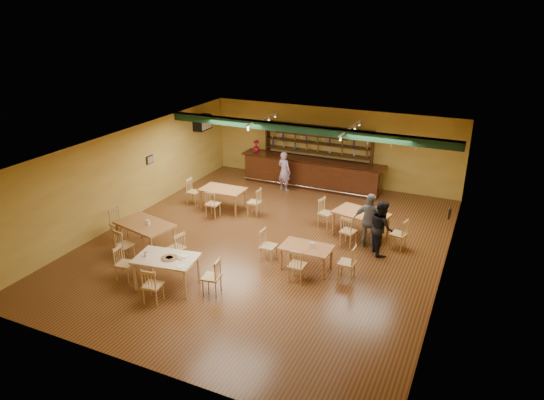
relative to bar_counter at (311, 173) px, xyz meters
The scene contains 23 objects.
floor 5.21m from the bar_counter, 84.08° to the right, with size 12.00×12.00×0.00m, color #542B18.
ceiling_beam 3.33m from the bar_counter, 77.20° to the right, with size 10.00×0.30×0.25m, color black.
track_rail_left 3.21m from the bar_counter, 125.89° to the right, with size 0.05×2.50×0.05m, color silver.
track_rail_right 3.53m from the bar_counter, 42.14° to the right, with size 0.05×2.50×0.05m, color silver.
ac_unit 4.72m from the bar_counter, 167.45° to the right, with size 0.34×0.70×0.48m, color silver.
picture_left 6.18m from the bar_counter, 136.91° to the right, with size 0.04×0.34×0.28m, color black.
picture_right 7.29m from the bar_counter, 40.19° to the right, with size 0.04×0.34×0.28m, color black.
bar_counter is the anchor object (origin of this frame).
back_bar_hutch 0.85m from the bar_counter, 90.00° to the left, with size 4.40×0.40×2.28m, color black.
poinsettia 2.52m from the bar_counter, behind, with size 0.27×0.27×0.48m, color #A80F24.
dining_table_a 3.96m from the bar_counter, 120.33° to the right, with size 1.52×0.91×0.76m, color #AB723C.
dining_table_b 4.63m from the bar_counter, 50.63° to the right, with size 1.61×0.97×0.80m, color #AB723C.
dining_table_c 7.45m from the bar_counter, 109.72° to the right, with size 1.67×1.00×0.84m, color #AB723C.
dining_table_d 6.51m from the bar_counter, 70.81° to the right, with size 1.36×0.81×0.68m, color #AB723C.
near_table 8.46m from the bar_counter, 95.16° to the right, with size 1.52×0.98×0.82m, color beige.
pizza_tray 8.45m from the bar_counter, 94.42° to the right, with size 0.40×0.40×0.01m, color silver.
parmesan_shaker 8.68m from the bar_counter, 98.28° to the right, with size 0.07×0.07×0.11m, color #EAE5C6.
napkin_stack 8.22m from the bar_counter, 92.65° to the right, with size 0.20×0.15×0.03m, color white.
pizza_server 8.38m from the bar_counter, 93.34° to the right, with size 0.32×0.09×0.00m, color silver.
side_plate 8.64m from the bar_counter, 91.07° to the right, with size 0.22×0.22×0.01m, color white.
patron_bar 1.17m from the bar_counter, 134.23° to the right, with size 0.56×0.37×1.54m, color #7E479B.
patron_right_a 5.75m from the bar_counter, 49.53° to the right, with size 0.78×0.61×1.61m, color black.
patron_right_b 5.33m from the bar_counter, 51.15° to the right, with size 0.98×0.41×1.67m, color gray.
Camera 1 is at (5.68, -12.13, 6.76)m, focal length 32.75 mm.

